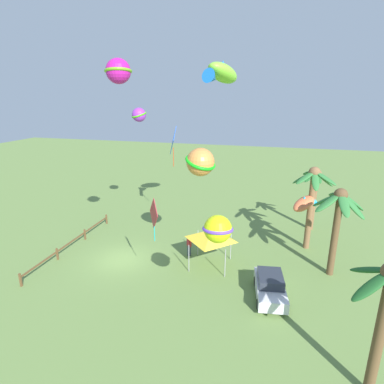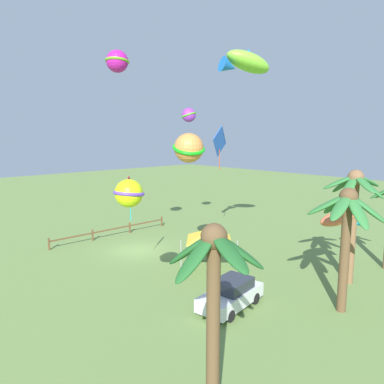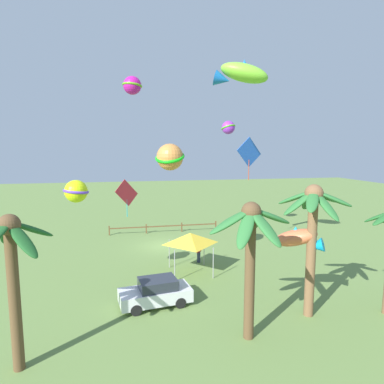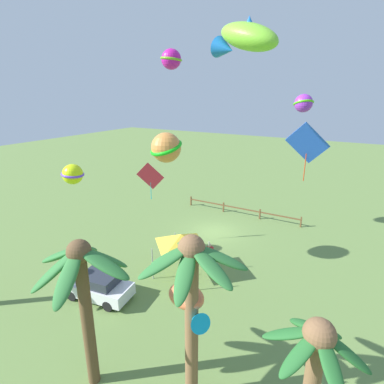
% 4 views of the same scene
% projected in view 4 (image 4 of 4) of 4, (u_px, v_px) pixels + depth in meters
% --- Properties ---
extents(ground_plane, '(120.00, 120.00, 0.00)m').
position_uv_depth(ground_plane, '(214.00, 232.00, 26.37)').
color(ground_plane, olive).
extents(palm_tree_0, '(3.57, 3.35, 6.88)m').
position_uv_depth(palm_tree_0, '(192.00, 284.00, 10.58)').
color(palm_tree_0, brown).
rests_on(palm_tree_0, ground).
extents(palm_tree_1, '(2.83, 2.61, 5.82)m').
position_uv_depth(palm_tree_1, '(313.00, 373.00, 8.36)').
color(palm_tree_1, brown).
rests_on(palm_tree_1, ground).
extents(palm_tree_2, '(4.10, 3.59, 6.34)m').
position_uv_depth(palm_tree_2, '(82.00, 280.00, 11.43)').
color(palm_tree_2, brown).
rests_on(palm_tree_2, ground).
extents(rail_fence, '(11.19, 0.12, 0.95)m').
position_uv_depth(rail_fence, '(241.00, 209.00, 29.85)').
color(rail_fence, brown).
rests_on(rail_fence, ground).
extents(parked_car_0, '(4.10, 2.24, 1.51)m').
position_uv_depth(parked_car_0, '(98.00, 286.00, 17.79)').
color(parked_car_0, silver).
rests_on(parked_car_0, ground).
extents(spectator_0, '(0.43, 0.43, 1.59)m').
position_uv_depth(spectator_0, '(210.00, 254.00, 21.16)').
color(spectator_0, '#2D3351').
rests_on(spectator_0, ground).
extents(festival_tent, '(2.86, 2.86, 2.85)m').
position_uv_depth(festival_tent, '(181.00, 240.00, 19.55)').
color(festival_tent, '#9E9EA3').
rests_on(festival_tent, ground).
extents(kite_ball_0, '(1.67, 1.66, 1.33)m').
position_uv_depth(kite_ball_0, '(73.00, 174.00, 20.36)').
color(kite_ball_0, '#CDEA14').
extents(kite_diamond_1, '(1.66, 1.18, 2.81)m').
position_uv_depth(kite_diamond_1, '(150.00, 176.00, 22.84)').
color(kite_diamond_1, '#B32836').
extents(kite_ball_2, '(2.66, 2.64, 1.82)m').
position_uv_depth(kite_ball_2, '(166.00, 148.00, 18.88)').
color(kite_ball_2, '#D3843D').
extents(kite_diamond_3, '(2.51, 0.93, 3.65)m').
position_uv_depth(kite_diamond_3, '(307.00, 144.00, 18.86)').
color(kite_diamond_3, blue).
extents(kite_ball_4, '(1.85, 1.85, 1.20)m').
position_uv_depth(kite_ball_4, '(304.00, 103.00, 20.88)').
color(kite_ball_4, purple).
extents(kite_fish_5, '(4.07, 2.72, 2.01)m').
position_uv_depth(kite_fish_5, '(245.00, 38.00, 14.60)').
color(kite_fish_5, '#7ACF32').
extents(kite_fish_6, '(2.70, 2.37, 1.50)m').
position_uv_depth(kite_fish_6, '(187.00, 299.00, 11.55)').
color(kite_fish_6, '#E46D44').
extents(kite_ball_7, '(2.02, 2.01, 1.39)m').
position_uv_depth(kite_ball_7, '(171.00, 59.00, 21.78)').
color(kite_ball_7, '#BA1892').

